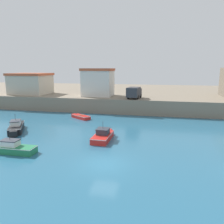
{
  "coord_description": "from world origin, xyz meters",
  "views": [
    {
      "loc": [
        4.66,
        -18.14,
        8.61
      ],
      "look_at": [
        -2.32,
        14.07,
        2.0
      ],
      "focal_mm": 35.0,
      "sensor_mm": 36.0,
      "label": 1
    }
  ],
  "objects_px": {
    "dinghy_red_2": "(81,117)",
    "harbor_shed_mid_row": "(98,82)",
    "motorboat_red_1": "(103,136)",
    "motorboat_black_4": "(16,127)",
    "harbor_shed_near_wharf": "(31,83)",
    "truck_on_quay": "(134,92)",
    "motorboat_green_3": "(11,148)"
  },
  "relations": [
    {
      "from": "harbor_shed_near_wharf",
      "to": "harbor_shed_mid_row",
      "type": "relative_size",
      "value": 1.32
    },
    {
      "from": "motorboat_black_4",
      "to": "dinghy_red_2",
      "type": "bearing_deg",
      "value": 57.83
    },
    {
      "from": "dinghy_red_2",
      "to": "harbor_shed_near_wharf",
      "type": "height_order",
      "value": "harbor_shed_near_wharf"
    },
    {
      "from": "harbor_shed_near_wharf",
      "to": "harbor_shed_mid_row",
      "type": "xyz_separation_m",
      "value": [
        16.0,
        -0.3,
        0.53
      ]
    },
    {
      "from": "motorboat_green_3",
      "to": "harbor_shed_near_wharf",
      "type": "relative_size",
      "value": 0.67
    },
    {
      "from": "motorboat_red_1",
      "to": "harbor_shed_near_wharf",
      "type": "height_order",
      "value": "harbor_shed_near_wharf"
    },
    {
      "from": "motorboat_red_1",
      "to": "motorboat_green_3",
      "type": "distance_m",
      "value": 10.26
    },
    {
      "from": "dinghy_red_2",
      "to": "truck_on_quay",
      "type": "bearing_deg",
      "value": 38.6
    },
    {
      "from": "motorboat_black_4",
      "to": "truck_on_quay",
      "type": "height_order",
      "value": "truck_on_quay"
    },
    {
      "from": "motorboat_red_1",
      "to": "harbor_shed_mid_row",
      "type": "bearing_deg",
      "value": 107.28
    },
    {
      "from": "dinghy_red_2",
      "to": "harbor_shed_near_wharf",
      "type": "relative_size",
      "value": 0.5
    },
    {
      "from": "motorboat_green_3",
      "to": "harbor_shed_mid_row",
      "type": "xyz_separation_m",
      "value": [
        2.1,
        25.86,
        5.25
      ]
    },
    {
      "from": "motorboat_green_3",
      "to": "motorboat_black_4",
      "type": "distance_m",
      "value": 8.32
    },
    {
      "from": "motorboat_red_1",
      "to": "harbor_shed_near_wharf",
      "type": "distance_m",
      "value": 30.25
    },
    {
      "from": "motorboat_green_3",
      "to": "motorboat_black_4",
      "type": "xyz_separation_m",
      "value": [
        -4.45,
        7.03,
        0.08
      ]
    },
    {
      "from": "harbor_shed_mid_row",
      "to": "truck_on_quay",
      "type": "height_order",
      "value": "harbor_shed_mid_row"
    },
    {
      "from": "motorboat_red_1",
      "to": "motorboat_black_4",
      "type": "xyz_separation_m",
      "value": [
        -12.69,
        0.92,
        0.08
      ]
    },
    {
      "from": "dinghy_red_2",
      "to": "harbor_shed_mid_row",
      "type": "height_order",
      "value": "harbor_shed_mid_row"
    },
    {
      "from": "harbor_shed_near_wharf",
      "to": "harbor_shed_mid_row",
      "type": "bearing_deg",
      "value": -1.09
    },
    {
      "from": "dinghy_red_2",
      "to": "truck_on_quay",
      "type": "xyz_separation_m",
      "value": [
        8.53,
        6.81,
        3.76
      ]
    },
    {
      "from": "motorboat_red_1",
      "to": "motorboat_black_4",
      "type": "bearing_deg",
      "value": 175.85
    },
    {
      "from": "dinghy_red_2",
      "to": "motorboat_green_3",
      "type": "height_order",
      "value": "motorboat_green_3"
    },
    {
      "from": "motorboat_red_1",
      "to": "dinghy_red_2",
      "type": "height_order",
      "value": "motorboat_red_1"
    },
    {
      "from": "motorboat_red_1",
      "to": "motorboat_green_3",
      "type": "bearing_deg",
      "value": -143.46
    },
    {
      "from": "motorboat_green_3",
      "to": "harbor_shed_near_wharf",
      "type": "height_order",
      "value": "harbor_shed_near_wharf"
    },
    {
      "from": "motorboat_green_3",
      "to": "truck_on_quay",
      "type": "relative_size",
      "value": 1.22
    },
    {
      "from": "motorboat_red_1",
      "to": "truck_on_quay",
      "type": "relative_size",
      "value": 1.11
    },
    {
      "from": "dinghy_red_2",
      "to": "truck_on_quay",
      "type": "height_order",
      "value": "truck_on_quay"
    },
    {
      "from": "truck_on_quay",
      "to": "dinghy_red_2",
      "type": "bearing_deg",
      "value": -141.4
    },
    {
      "from": "motorboat_black_4",
      "to": "harbor_shed_near_wharf",
      "type": "relative_size",
      "value": 0.69
    },
    {
      "from": "harbor_shed_mid_row",
      "to": "truck_on_quay",
      "type": "xyz_separation_m",
      "value": [
        7.94,
        -2.55,
        -1.68
      ]
    },
    {
      "from": "motorboat_green_3",
      "to": "truck_on_quay",
      "type": "height_order",
      "value": "truck_on_quay"
    }
  ]
}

